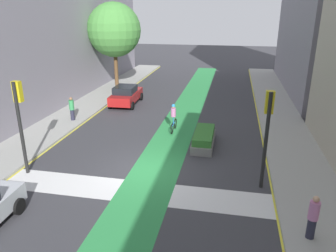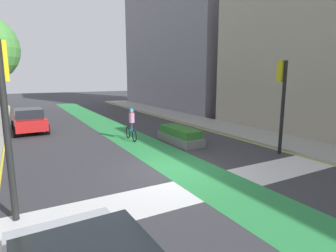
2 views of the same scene
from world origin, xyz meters
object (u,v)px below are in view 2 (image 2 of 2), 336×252
(traffic_signal_near_right, at_px, (282,89))
(cyclist_in_lane, at_px, (131,124))
(traffic_signal_near_left, at_px, (3,98))
(median_planter, at_px, (180,136))
(car_red_left_far, at_px, (29,120))

(traffic_signal_near_right, bearing_deg, cyclist_in_lane, 130.52)
(traffic_signal_near_left, height_order, median_planter, traffic_signal_near_left)
(car_red_left_far, bearing_deg, traffic_signal_near_right, -48.57)
(traffic_signal_near_right, bearing_deg, traffic_signal_near_left, -175.62)
(traffic_signal_near_right, distance_m, cyclist_in_lane, 8.09)
(traffic_signal_near_left, height_order, cyclist_in_lane, traffic_signal_near_left)
(cyclist_in_lane, bearing_deg, traffic_signal_near_right, -49.48)
(traffic_signal_near_left, distance_m, cyclist_in_lane, 9.24)
(traffic_signal_near_left, distance_m, median_planter, 9.79)
(traffic_signal_near_left, bearing_deg, car_red_left_far, 85.88)
(traffic_signal_near_left, bearing_deg, median_planter, 31.61)
(cyclist_in_lane, bearing_deg, car_red_left_far, 132.38)
(car_red_left_far, bearing_deg, traffic_signal_near_left, -94.12)
(traffic_signal_near_right, xyz_separation_m, median_planter, (-2.96, 4.09, -2.63))
(car_red_left_far, distance_m, cyclist_in_lane, 7.43)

